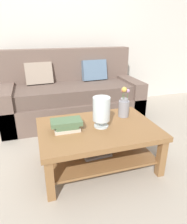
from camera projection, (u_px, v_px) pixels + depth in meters
The scene contains 7 objects.
ground_plane at pixel (84, 149), 2.45m from camera, with size 10.00×10.00×0.00m, color #ADA393.
back_wall at pixel (58, 29), 3.40m from camera, with size 6.40×0.12×2.70m, color beige.
couch at pixel (72, 96), 3.21m from camera, with size 2.07×0.90×1.06m.
coffee_table at pixel (98, 137), 2.07m from camera, with size 1.17×0.81×0.44m.
book_stack_main at pixel (66, 125), 1.94m from camera, with size 0.30×0.19×0.10m.
glass_hurricane_vase at pixel (101, 110), 1.96m from camera, with size 0.17×0.17×0.31m.
flower_pitcher at pixel (124, 106), 2.22m from camera, with size 0.12×0.12×0.34m.
Camera 1 is at (-0.50, -2.04, 1.34)m, focal length 32.56 mm.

